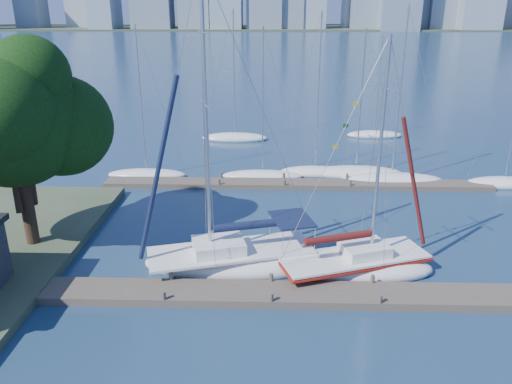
{
  "coord_description": "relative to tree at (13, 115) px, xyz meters",
  "views": [
    {
      "loc": [
        -0.13,
        -20.77,
        13.22
      ],
      "look_at": [
        -0.85,
        4.0,
        3.96
      ],
      "focal_mm": 35.0,
      "sensor_mm": 36.0,
      "label": 1
    }
  ],
  "objects": [
    {
      "name": "far_dock",
      "position": [
        15.59,
        11.38,
        -7.7
      ],
      "size": [
        30.0,
        1.8,
        0.36
      ],
      "primitive_type": "cube",
      "color": "#4A4136",
      "rests_on": "ground"
    },
    {
      "name": "tree",
      "position": [
        0.0,
        0.0,
        0.0
      ],
      "size": [
        9.57,
        8.69,
        11.97
      ],
      "color": "#2F1F15",
      "rests_on": "ground"
    },
    {
      "name": "bg_boat_6",
      "position": [
        9.77,
        25.54,
        -7.6
      ],
      "size": [
        7.24,
        4.18,
        13.32
      ],
      "rotation": [
        0.0,
        0.0,
        -0.3
      ],
      "color": "white",
      "rests_on": "ground"
    },
    {
      "name": "far_shore",
      "position": [
        13.59,
        315.38,
        -7.88
      ],
      "size": [
        800.0,
        100.0,
        1.5
      ],
      "primitive_type": "cube",
      "color": "#38472D",
      "rests_on": "ground"
    },
    {
      "name": "bg_boat_2",
      "position": [
        17.24,
        14.34,
        -7.62
      ],
      "size": [
        6.26,
        3.31,
        13.19
      ],
      "rotation": [
        0.0,
        0.0,
        0.23
      ],
      "color": "white",
      "rests_on": "ground"
    },
    {
      "name": "ground",
      "position": [
        13.59,
        -4.62,
        -7.88
      ],
      "size": [
        700.0,
        700.0,
        0.0
      ],
      "primitive_type": "plane",
      "color": "#17314A",
      "rests_on": "ground"
    },
    {
      "name": "bg_boat_3",
      "position": [
        20.59,
        14.14,
        -7.62
      ],
      "size": [
        7.74,
        2.33,
        12.03
      ],
      "rotation": [
        0.0,
        0.0,
        -0.0
      ],
      "color": "white",
      "rests_on": "ground"
    },
    {
      "name": "near_dock",
      "position": [
        13.59,
        -4.62,
        -7.68
      ],
      "size": [
        26.0,
        2.0,
        0.4
      ],
      "primitive_type": "cube",
      "color": "#4A4136",
      "rests_on": "ground"
    },
    {
      "name": "bg_boat_7",
      "position": [
        24.71,
        27.41,
        -7.65
      ],
      "size": [
        6.07,
        2.57,
        10.57
      ],
      "rotation": [
        0.0,
        0.0,
        -0.11
      ],
      "color": "white",
      "rests_on": "ground"
    },
    {
      "name": "bg_boat_0",
      "position": [
        3.34,
        13.29,
        -7.64
      ],
      "size": [
        6.63,
        2.66,
        12.27
      ],
      "rotation": [
        0.0,
        0.0,
        -0.12
      ],
      "color": "white",
      "rests_on": "ground"
    },
    {
      "name": "sailboat_maroon",
      "position": [
        17.94,
        -2.01,
        -6.91
      ],
      "size": [
        8.81,
        5.31,
        12.62
      ],
      "rotation": [
        0.0,
        0.0,
        0.33
      ],
      "color": "white",
      "rests_on": "ground"
    },
    {
      "name": "sailboat_navy",
      "position": [
        11.44,
        -1.75,
        -6.69
      ],
      "size": [
        9.83,
        5.49,
        15.87
      ],
      "rotation": [
        0.0,
        0.0,
        0.28
      ],
      "color": "white",
      "rests_on": "ground"
    },
    {
      "name": "bg_boat_5",
      "position": [
        31.85,
        11.96,
        -7.63
      ],
      "size": [
        6.16,
        2.39,
        12.07
      ],
      "rotation": [
        0.0,
        0.0,
        0.06
      ],
      "color": "white",
      "rests_on": "ground"
    },
    {
      "name": "bg_boat_4",
      "position": [
        23.19,
        12.51,
        -7.61
      ],
      "size": [
        8.19,
        2.53,
        13.67
      ],
      "rotation": [
        0.0,
        0.0,
        -0.04
      ],
      "color": "white",
      "rests_on": "ground"
    },
    {
      "name": "bg_boat_1",
      "position": [
        12.86,
        13.27,
        -7.65
      ],
      "size": [
        6.82,
        3.57,
        12.13
      ],
      "rotation": [
        0.0,
        0.0,
        0.27
      ],
      "color": "white",
      "rests_on": "ground"
    }
  ]
}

